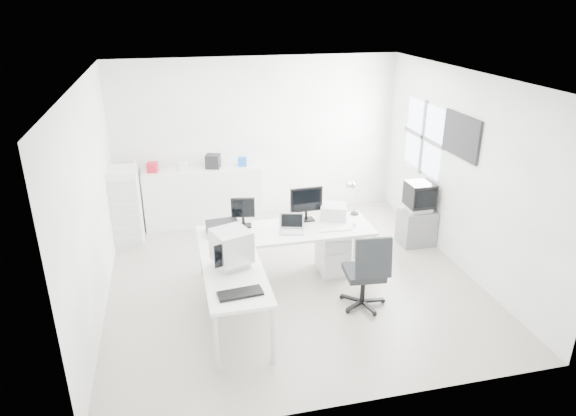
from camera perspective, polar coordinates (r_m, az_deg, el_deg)
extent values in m
cube|color=beige|center=(7.36, 0.36, -7.80)|extent=(5.00, 5.00, 0.01)
cube|color=white|center=(6.42, 0.42, 14.33)|extent=(5.00, 5.00, 0.01)
cube|color=white|center=(9.10, -3.33, 7.74)|extent=(5.00, 0.02, 2.80)
cube|color=white|center=(6.67, -20.98, 0.67)|extent=(0.02, 5.00, 2.80)
cube|color=white|center=(7.71, 18.81, 3.81)|extent=(0.02, 5.00, 2.80)
cube|color=silver|center=(7.44, 4.98, -4.88)|extent=(0.40, 0.50, 0.60)
cube|color=black|center=(6.97, -7.23, -2.18)|extent=(0.45, 0.36, 0.15)
cube|color=silver|center=(7.06, 5.21, -2.34)|extent=(0.46, 0.16, 0.02)
sphere|color=silver|center=(7.19, 7.37, -1.79)|extent=(0.06, 0.06, 0.06)
cube|color=silver|center=(7.37, 5.09, -0.42)|extent=(0.45, 0.41, 0.21)
cube|color=black|center=(5.59, -5.33, -9.42)|extent=(0.50, 0.24, 0.03)
cube|color=slate|center=(8.48, 14.08, -2.04)|extent=(0.53, 0.43, 0.58)
cube|color=silver|center=(9.02, -9.38, 1.32)|extent=(2.00, 0.50, 1.00)
cube|color=red|center=(8.83, -14.81, 4.40)|extent=(0.20, 0.18, 0.17)
cube|color=silver|center=(8.83, -11.56, 4.57)|extent=(0.15, 0.13, 0.13)
cube|color=black|center=(8.83, -8.34, 5.16)|extent=(0.28, 0.27, 0.23)
cube|color=blue|center=(8.90, -5.11, 5.15)|extent=(0.17, 0.15, 0.15)
cylinder|color=silver|center=(8.87, -16.76, 4.46)|extent=(0.07, 0.07, 0.22)
cube|color=silver|center=(8.51, -17.54, 0.16)|extent=(0.44, 0.52, 1.26)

